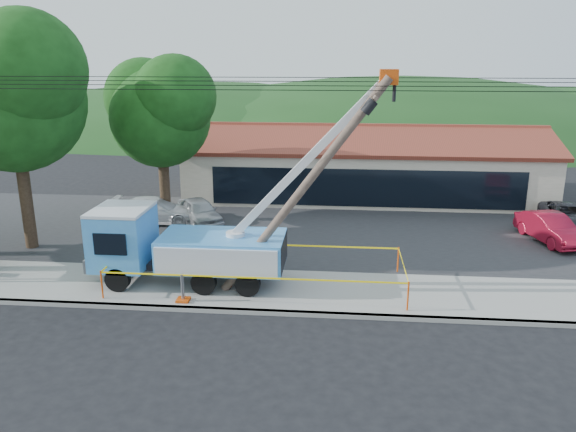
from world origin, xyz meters
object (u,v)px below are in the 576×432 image
at_px(car_white, 157,224).
at_px(car_dark, 564,228).
at_px(leaning_pole, 310,179).
at_px(car_red, 548,243).
at_px(utility_truck, 184,244).
at_px(car_silver, 200,225).

bearing_deg(car_white, car_dark, -88.90).
relative_size(leaning_pole, car_white, 1.74).
bearing_deg(car_dark, car_red, -117.38).
height_order(utility_truck, car_red, utility_truck).
relative_size(car_white, car_dark, 1.10).
xyz_separation_m(utility_truck, car_red, (16.23, 6.69, -1.75)).
height_order(utility_truck, car_white, utility_truck).
xyz_separation_m(leaning_pole, car_white, (-8.78, 8.62, -4.55)).
xyz_separation_m(car_red, car_dark, (1.72, 2.73, 0.00)).
bearing_deg(car_white, utility_truck, -156.98).
height_order(car_silver, car_dark, car_silver).
bearing_deg(utility_truck, car_dark, 27.66).
bearing_deg(car_dark, utility_truck, -147.44).
bearing_deg(car_red, car_white, 161.29).
distance_m(car_silver, car_dark, 19.44).
xyz_separation_m(utility_truck, car_silver, (-1.44, 8.11, -1.75)).
relative_size(leaning_pole, car_red, 1.96).
bearing_deg(car_red, leaning_pole, -162.11).
xyz_separation_m(utility_truck, car_dark, (17.96, 9.41, -1.75)).
height_order(leaning_pole, car_red, leaning_pole).
relative_size(utility_truck, car_dark, 2.69).
xyz_separation_m(utility_truck, car_white, (-3.84, 8.07, -1.75)).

